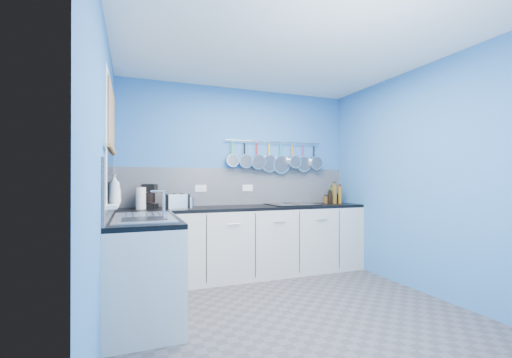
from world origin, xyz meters
TOP-DOWN VIEW (x-y plane):
  - floor at (0.00, 0.00)m, footprint 3.20×3.00m
  - ceiling at (0.00, 0.00)m, footprint 3.20×3.00m
  - wall_back at (0.00, 1.51)m, footprint 3.20×0.02m
  - wall_front at (0.00, -1.51)m, footprint 3.20×0.02m
  - wall_left at (-1.61, 0.00)m, footprint 0.02×3.00m
  - wall_right at (1.61, 0.00)m, footprint 0.02×3.00m
  - backsplash_back at (0.00, 1.49)m, footprint 3.20×0.02m
  - backsplash_left at (-1.59, 0.60)m, footprint 0.02×1.80m
  - cabinet_run_back at (0.00, 1.20)m, footprint 3.20×0.60m
  - worktop_back at (0.00, 1.20)m, footprint 3.20×0.60m
  - cabinet_run_left at (-1.30, 0.30)m, footprint 0.60×1.20m
  - worktop_left at (-1.30, 0.30)m, footprint 0.60×1.20m
  - window_frame at (-1.58, 0.30)m, footprint 0.01×1.00m
  - window_glass at (-1.57, 0.30)m, footprint 0.01×0.90m
  - bamboo_blind at (-1.56, 0.30)m, footprint 0.01×0.90m
  - window_sill at (-1.55, 0.30)m, footprint 0.10×0.98m
  - sink_unit at (-1.30, 0.30)m, footprint 0.50×0.95m
  - mixer_tap at (-1.14, 0.12)m, footprint 0.12×0.08m
  - socket_left at (-0.55, 1.48)m, footprint 0.15×0.01m
  - socket_right at (0.10, 1.48)m, footprint 0.15×0.01m
  - pot_rail at (0.50, 1.45)m, footprint 1.45×0.02m
  - soap_bottle_a at (-1.53, 0.01)m, footprint 0.12×0.12m
  - soap_bottle_b at (-1.53, 0.17)m, footprint 0.09×0.09m
  - paper_towel at (-1.30, 1.24)m, footprint 0.13×0.13m
  - coffee_maker at (-1.20, 1.32)m, footprint 0.21×0.22m
  - toaster at (-0.88, 1.25)m, footprint 0.28×0.19m
  - canister at (-0.73, 1.24)m, footprint 0.09×0.09m
  - hob at (0.65, 1.20)m, footprint 0.63×0.55m
  - pan_0 at (-0.13, 1.44)m, footprint 0.18×0.08m
  - pan_1 at (0.05, 1.44)m, footprint 0.19×0.09m
  - pan_2 at (0.23, 1.44)m, footprint 0.21×0.09m
  - pan_3 at (0.41, 1.44)m, footprint 0.24×0.05m
  - pan_4 at (0.59, 1.44)m, footprint 0.26×0.06m
  - pan_5 at (0.77, 1.44)m, footprint 0.19×0.13m
  - pan_6 at (0.95, 1.44)m, footprint 0.23×0.06m
  - pan_7 at (1.14, 1.44)m, footprint 0.20×0.11m
  - condiment_0 at (1.45, 1.33)m, footprint 0.07×0.07m
  - condiment_1 at (1.36, 1.30)m, footprint 0.06×0.06m
  - condiment_2 at (1.26, 1.31)m, footprint 0.06×0.06m
  - condiment_3 at (1.45, 1.24)m, footprint 0.05×0.05m
  - condiment_4 at (1.35, 1.23)m, footprint 0.06×0.06m
  - condiment_5 at (1.25, 1.20)m, footprint 0.06×0.06m

SIDE VIEW (x-z plane):
  - floor at x=0.00m, z-range -0.02..0.00m
  - cabinet_run_back at x=0.00m, z-range 0.00..0.86m
  - cabinet_run_left at x=-1.30m, z-range 0.00..0.86m
  - worktop_back at x=0.00m, z-range 0.86..0.90m
  - worktop_left at x=-1.30m, z-range 0.86..0.90m
  - sink_unit at x=-1.30m, z-range 0.90..0.91m
  - hob at x=0.65m, z-range 0.90..0.91m
  - condiment_2 at x=1.26m, z-range 0.90..1.00m
  - condiment_0 at x=1.45m, z-range 0.90..1.03m
  - canister at x=-0.73m, z-range 0.90..1.03m
  - toaster at x=-0.88m, z-range 0.90..1.07m
  - condiment_5 at x=1.25m, z-range 0.90..1.08m
  - condiment_1 at x=1.36m, z-range 0.90..1.14m
  - paper_towel at x=-1.30m, z-range 0.90..1.15m
  - condiment_3 at x=1.45m, z-range 0.90..1.15m
  - mixer_tap at x=-1.14m, z-range 0.90..1.16m
  - window_sill at x=-1.55m, z-range 1.02..1.05m
  - coffee_maker at x=-1.20m, z-range 0.90..1.19m
  - condiment_4 at x=1.35m, z-range 0.90..1.19m
  - socket_left at x=-0.55m, z-range 1.09..1.18m
  - socket_right at x=0.10m, z-range 1.09..1.18m
  - soap_bottle_b at x=-1.53m, z-range 1.05..1.22m
  - backsplash_back at x=0.00m, z-range 0.90..1.40m
  - backsplash_left at x=-1.59m, z-range 0.90..1.40m
  - soap_bottle_a at x=-1.53m, z-range 1.05..1.29m
  - wall_back at x=0.00m, z-range 0.00..2.50m
  - wall_front at x=0.00m, z-range 0.00..2.50m
  - wall_left at x=-1.61m, z-range 0.00..2.50m
  - wall_right at x=1.61m, z-range 0.00..2.50m
  - window_glass at x=-1.57m, z-range 1.05..2.05m
  - window_frame at x=-1.58m, z-range 1.00..2.10m
  - pan_4 at x=0.59m, z-range 1.33..1.78m
  - pan_3 at x=0.41m, z-range 1.35..1.78m
  - pan_6 at x=0.95m, z-range 1.36..1.78m
  - pan_2 at x=0.23m, z-range 1.38..1.78m
  - pan_7 at x=1.14m, z-range 1.39..1.78m
  - pan_1 at x=0.05m, z-range 1.40..1.78m
  - pan_5 at x=0.77m, z-range 1.40..1.78m
  - pan_0 at x=-0.13m, z-range 1.41..1.78m
  - bamboo_blind at x=-1.56m, z-range 1.50..2.05m
  - pot_rail at x=0.50m, z-range 1.77..1.79m
  - ceiling at x=0.00m, z-range 2.50..2.52m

